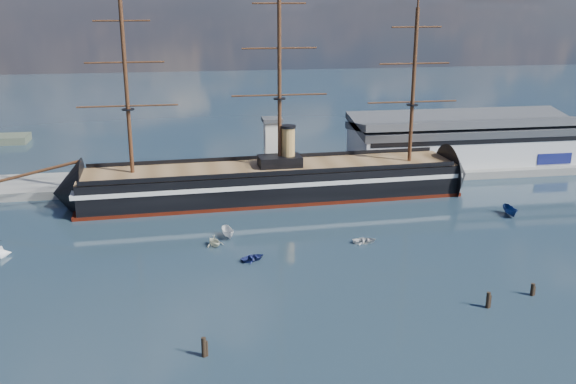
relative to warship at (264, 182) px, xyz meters
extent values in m
plane|color=#203344|center=(0.85, -20.00, -4.04)|extent=(600.00, 600.00, 0.00)
cube|color=slate|center=(10.85, 16.00, -4.04)|extent=(180.00, 18.00, 2.00)
cube|color=#B7BABC|center=(58.85, 20.00, 2.96)|extent=(62.00, 20.00, 10.00)
cube|color=#3F4247|center=(58.85, 20.00, 8.56)|extent=(63.00, 21.00, 2.00)
cube|color=silver|center=(3.85, 13.00, 4.96)|extent=(4.00, 4.00, 14.00)
cube|color=#3F4247|center=(3.85, 13.00, 12.46)|extent=(5.00, 5.00, 1.00)
cube|color=black|center=(1.73, 0.00, -0.04)|extent=(88.57, 19.52, 7.00)
cube|color=silver|center=(1.73, 0.00, 1.16)|extent=(90.58, 19.84, 1.00)
cube|color=#431107|center=(1.73, 0.00, -3.69)|extent=(90.58, 19.80, 0.90)
cone|color=black|center=(-44.77, 0.00, -0.34)|extent=(14.62, 16.23, 15.68)
cone|color=black|center=(48.23, 0.00, -0.34)|extent=(11.62, 16.11, 15.68)
cube|color=brown|center=(1.73, 0.00, 3.56)|extent=(88.52, 18.24, 0.40)
cube|color=black|center=(3.73, 0.00, 4.96)|extent=(10.23, 6.40, 2.50)
cylinder|color=tan|center=(5.73, 0.00, 8.46)|extent=(3.20, 3.20, 9.00)
cylinder|color=#381E0F|center=(-50.27, 0.00, 4.96)|extent=(17.77, 1.41, 4.43)
cylinder|color=#381E0F|center=(-30.27, 0.00, 22.76)|extent=(0.90, 0.90, 38.00)
cylinder|color=#381E0F|center=(3.73, 0.00, 24.76)|extent=(0.90, 0.90, 42.00)
cylinder|color=#381E0F|center=(35.73, 0.00, 21.76)|extent=(0.90, 0.90, 36.00)
imported|color=silver|center=(-10.57, -24.65, -4.04)|extent=(6.41, 3.17, 2.45)
imported|color=navy|center=(-6.97, -36.98, -4.04)|extent=(2.32, 3.14, 1.36)
imported|color=beige|center=(-13.52, -28.86, -4.04)|extent=(6.90, 5.10, 2.32)
imported|color=silver|center=(15.56, -31.96, -4.04)|extent=(1.18, 2.90, 1.35)
imported|color=navy|center=(51.66, -21.43, -4.04)|extent=(6.66, 2.75, 2.61)
cylinder|color=black|center=(-17.16, -68.62, -4.04)|extent=(0.64, 0.64, 3.51)
cylinder|color=black|center=(26.67, -61.70, -4.04)|extent=(0.64, 0.64, 3.33)
cylinder|color=black|center=(35.74, -58.84, -4.04)|extent=(0.64, 0.64, 2.77)
camera|label=1|loc=(-18.56, -145.00, 41.95)|focal=40.00mm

